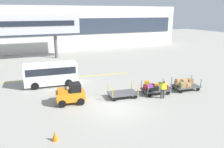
% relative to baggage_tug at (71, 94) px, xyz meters
% --- Properties ---
extents(ground_plane, '(120.00, 120.00, 0.00)m').
position_rel_baggage_tug_xyz_m(ground_plane, '(2.72, -1.87, -0.75)').
color(ground_plane, '#9E9B91').
extents(apron_lead_line, '(17.80, 2.55, 0.01)m').
position_rel_baggage_tug_xyz_m(apron_lead_line, '(-0.98, 7.24, -0.75)').
color(apron_lead_line, yellow).
rests_on(apron_lead_line, ground_plane).
extents(terminal_building, '(48.58, 2.51, 7.79)m').
position_rel_baggage_tug_xyz_m(terminal_building, '(2.72, 24.11, 3.15)').
color(terminal_building, silver).
rests_on(terminal_building, ground_plane).
extents(jet_bridge, '(17.57, 3.00, 6.31)m').
position_rel_baggage_tug_xyz_m(jet_bridge, '(-4.10, 18.12, 4.20)').
color(jet_bridge, '#B7B7BC').
rests_on(jet_bridge, ground_plane).
extents(baggage_tug, '(2.20, 1.41, 1.58)m').
position_rel_baggage_tug_xyz_m(baggage_tug, '(0.00, 0.00, 0.00)').
color(baggage_tug, orange).
rests_on(baggage_tug, ground_plane).
extents(baggage_cart_lead, '(3.06, 1.62, 1.10)m').
position_rel_baggage_tug_xyz_m(baggage_cart_lead, '(4.14, -0.40, -0.41)').
color(baggage_cart_lead, '#4C4C4F').
rests_on(baggage_cart_lead, ground_plane).
extents(baggage_cart_middle, '(3.06, 1.62, 1.10)m').
position_rel_baggage_tug_xyz_m(baggage_cart_middle, '(7.07, -0.69, -0.23)').
color(baggage_cart_middle, '#4C4C4F').
rests_on(baggage_cart_middle, ground_plane).
extents(baggage_cart_tail, '(3.06, 1.62, 1.10)m').
position_rel_baggage_tug_xyz_m(baggage_cart_tail, '(10.04, -0.92, -0.24)').
color(baggage_cart_tail, '#4C4C4F').
rests_on(baggage_cart_tail, ground_plane).
extents(baggage_handler, '(0.49, 0.51, 1.56)m').
position_rel_baggage_tug_xyz_m(baggage_handler, '(7.00, -1.91, 0.11)').
color(baggage_handler, '#4C4C4C').
rests_on(baggage_handler, ground_plane).
extents(shuttle_van, '(4.94, 2.29, 2.10)m').
position_rel_baggage_tug_xyz_m(shuttle_van, '(-0.72, 5.09, 0.48)').
color(shuttle_van, white).
rests_on(shuttle_van, ground_plane).
extents(safety_cone_near, '(0.36, 0.36, 0.55)m').
position_rel_baggage_tug_xyz_m(safety_cone_near, '(-1.92, -4.60, -0.48)').
color(safety_cone_near, orange).
rests_on(safety_cone_near, ground_plane).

